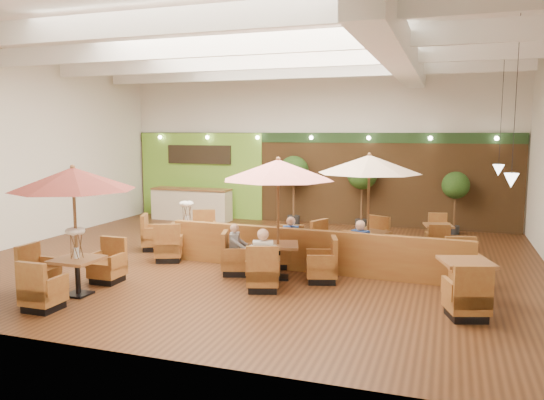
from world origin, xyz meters
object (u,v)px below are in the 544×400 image
at_px(service_counter, 191,204).
at_px(table_1, 278,197).
at_px(booth_divider, 311,251).
at_px(diner_2, 237,243).
at_px(table_0, 72,202).
at_px(diner_3, 361,241).
at_px(table_3, 178,236).
at_px(diner_4, 361,242).
at_px(topiary_0, 294,174).
at_px(topiary_1, 362,177).
at_px(table_2, 366,184).
at_px(table_5, 438,236).
at_px(table_4, 465,282).
at_px(topiary_2, 456,188).
at_px(diner_1, 291,237).
at_px(diner_0, 263,254).

bearing_deg(service_counter, table_1, -49.92).
distance_m(booth_divider, diner_2, 1.75).
bearing_deg(table_0, diner_3, 34.13).
bearing_deg(table_1, table_3, 137.86).
bearing_deg(service_counter, diner_3, -37.45).
xyz_separation_m(table_1, diner_4, (1.69, 1.02, -1.10)).
distance_m(topiary_0, topiary_1, 2.39).
bearing_deg(table_1, booth_divider, 36.27).
height_order(table_2, table_5, table_2).
bearing_deg(topiary_0, diner_2, -84.88).
distance_m(table_4, topiary_2, 7.20).
height_order(table_0, topiary_1, table_0).
bearing_deg(service_counter, booth_divider, -43.59).
xyz_separation_m(topiary_0, topiary_2, (5.35, 0.00, -0.31)).
relative_size(diner_1, diner_4, 1.02).
distance_m(booth_divider, diner_1, 0.67).
relative_size(table_1, topiary_1, 1.19).
bearing_deg(diner_4, diner_3, -57.34).
height_order(service_counter, diner_0, diner_0).
xyz_separation_m(booth_divider, topiary_2, (3.19, 5.96, 0.99)).
relative_size(service_counter, table_2, 1.04).
distance_m(diner_2, diner_3, 2.87).
relative_size(diner_2, diner_3, 0.91).
distance_m(table_0, topiary_2, 11.69).
height_order(table_3, diner_1, table_3).
distance_m(service_counter, booth_divider, 8.36).
height_order(booth_divider, diner_0, diner_0).
distance_m(diner_1, diner_3, 1.69).
bearing_deg(table_5, topiary_2, 67.00).
distance_m(booth_divider, table_0, 5.35).
bearing_deg(topiary_1, table_3, -129.11).
distance_m(topiary_2, diner_3, 6.10).
bearing_deg(diner_3, table_4, -12.19).
xyz_separation_m(table_1, topiary_2, (3.76, 6.72, -0.35)).
relative_size(booth_divider, diner_2, 10.04).
xyz_separation_m(booth_divider, table_2, (1.05, 1.28, 1.47)).
bearing_deg(topiary_1, diner_1, -97.87).
bearing_deg(table_0, diner_0, 22.95).
relative_size(table_3, diner_3, 3.62).
bearing_deg(table_0, booth_divider, 38.55).
height_order(diner_0, diner_1, diner_0).
distance_m(table_4, diner_4, 2.68).
height_order(service_counter, diner_4, diner_4).
bearing_deg(table_4, table_5, 79.18).
bearing_deg(diner_2, topiary_1, 148.51).
distance_m(service_counter, topiary_0, 4.08).
bearing_deg(topiary_0, table_3, -109.08).
distance_m(table_2, diner_0, 3.63).
bearing_deg(table_3, diner_2, -56.24).
relative_size(table_5, diner_3, 2.95).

